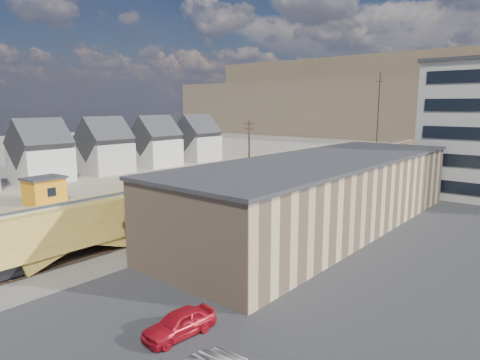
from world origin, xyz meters
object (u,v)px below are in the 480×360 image
Objects in this scene: utility_pole_north at (249,149)px; maintenance_shed at (44,190)px; freight_train at (311,171)px; parked_car_blue at (464,186)px; parked_car_red at (179,324)px.

utility_pole_north reaches higher than maintenance_shed.
freight_train reaches higher than maintenance_shed.
utility_pole_north is 33.16m from parked_car_blue.
parked_car_blue is at bearing 48.10° from maintenance_shed.
utility_pole_north is 2.34× the size of parked_car_red.
utility_pole_north is 1.99× the size of maintenance_shed.
parked_car_blue is (17.79, 13.66, -2.02)m from freight_train.
parked_car_red is at bearing -55.73° from utility_pole_north.
freight_train is 43.59m from parked_car_red.
freight_train is 12.56m from utility_pole_north.
utility_pole_north is at bearing 171.66° from parked_car_blue.
maintenance_shed is at bearing -106.62° from utility_pole_north.
parked_car_red is at bearing -124.18° from parked_car_blue.
freight_train reaches higher than parked_car_red.
freight_train is 22.52m from parked_car_blue.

